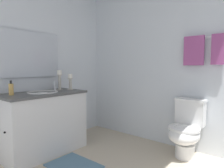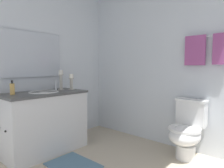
{
  "view_description": "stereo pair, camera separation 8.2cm",
  "coord_description": "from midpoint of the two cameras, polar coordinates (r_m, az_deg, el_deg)",
  "views": [
    {
      "loc": [
        1.48,
        -1.4,
        1.17
      ],
      "look_at": [
        -0.17,
        0.58,
        0.95
      ],
      "focal_mm": 31.85,
      "sensor_mm": 36.0,
      "label": 1
    },
    {
      "loc": [
        1.54,
        -1.35,
        1.17
      ],
      "look_at": [
        -0.17,
        0.58,
        0.95
      ],
      "focal_mm": 31.85,
      "sensor_mm": 36.0,
      "label": 2
    }
  ],
  "objects": [
    {
      "name": "vanity_cabinet",
      "position": [
        2.93,
        -18.01,
        -10.33
      ],
      "size": [
        0.58,
        1.11,
        0.83
      ],
      "color": "silver",
      "rests_on": "ground"
    },
    {
      "name": "soap_bottle",
      "position": [
        2.72,
        -25.94,
        -1.23
      ],
      "size": [
        0.06,
        0.06,
        0.18
      ],
      "color": "#E5B259",
      "rests_on": "vanity_cabinet"
    },
    {
      "name": "towel_near_vanity",
      "position": [
        2.87,
        23.51,
        8.8
      ],
      "size": [
        0.26,
        0.03,
        0.39
      ],
      "primitive_type": "cube",
      "color": "#A54C8C",
      "rests_on": "towel_bar"
    },
    {
      "name": "bath_mat",
      "position": [
        2.58,
        -10.14,
        -21.98
      ],
      "size": [
        0.6,
        0.44,
        0.02
      ],
      "primitive_type": "cube",
      "color": "slate",
      "rests_on": "ground"
    },
    {
      "name": "towel_bar",
      "position": [
        2.86,
        26.79,
        12.2
      ],
      "size": [
        0.63,
        0.02,
        0.02
      ],
      "primitive_type": "cylinder",
      "rotation": [
        0.0,
        1.57,
        0.0
      ],
      "color": "silver"
    },
    {
      "name": "candle_holder_short",
      "position": [
        3.07,
        -13.71,
        1.28
      ],
      "size": [
        0.09,
        0.09,
        0.3
      ],
      "color": "#B7B2A5",
      "rests_on": "vanity_cabinet"
    },
    {
      "name": "candle_holder_tall",
      "position": [
        3.04,
        -10.83,
        0.71
      ],
      "size": [
        0.09,
        0.09,
        0.24
      ],
      "color": "#B7B2A5",
      "rests_on": "vanity_cabinet"
    },
    {
      "name": "sink_basin",
      "position": [
        2.85,
        -18.18,
        -3.0
      ],
      "size": [
        0.4,
        0.4,
        0.24
      ],
      "color": "white",
      "rests_on": "vanity_cabinet"
    },
    {
      "name": "wall_left",
      "position": [
        3.09,
        -22.21,
        5.48
      ],
      "size": [
        0.04,
        2.84,
        2.45
      ],
      "primitive_type": "cube",
      "color": "silver",
      "rests_on": "ground"
    },
    {
      "name": "mirror",
      "position": [
        3.08,
        -21.13,
        7.9
      ],
      "size": [
        0.02,
        0.89,
        0.64
      ],
      "primitive_type": "cube",
      "color": "silver"
    },
    {
      "name": "towel_center",
      "position": [
        2.79,
        29.71,
        8.78
      ],
      "size": [
        0.2,
        0.03,
        0.38
      ],
      "primitive_type": "cube",
      "color": "#A54C8C",
      "rests_on": "towel_bar"
    },
    {
      "name": "toilet",
      "position": [
        2.78,
        21.44,
        -12.31
      ],
      "size": [
        0.39,
        0.54,
        0.75
      ],
      "color": "white",
      "rests_on": "ground"
    },
    {
      "name": "wall_back",
      "position": [
        3.18,
        13.18,
        5.68
      ],
      "size": [
        2.52,
        0.04,
        2.45
      ],
      "primitive_type": "cube",
      "color": "silver",
      "rests_on": "ground"
    }
  ]
}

